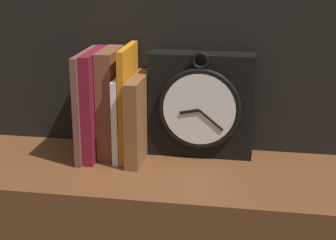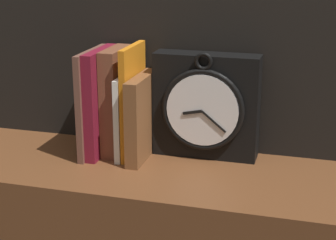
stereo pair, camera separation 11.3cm
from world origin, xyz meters
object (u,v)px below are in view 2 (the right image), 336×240
at_px(book_slot2_brown, 116,101).
at_px(book_slot5_brown, 142,117).
at_px(book_slot1_maroon, 101,102).
at_px(book_slot3_white, 127,115).
at_px(book_slot0_brown, 93,102).
at_px(clock, 206,106).
at_px(book_slot4_orange, 133,101).

xyz_separation_m(book_slot2_brown, book_slot5_brown, (0.07, -0.02, -0.03)).
xyz_separation_m(book_slot1_maroon, book_slot3_white, (0.06, 0.01, -0.03)).
bearing_deg(book_slot0_brown, book_slot5_brown, 0.17).
xyz_separation_m(clock, book_slot4_orange, (-0.15, -0.03, 0.01)).
bearing_deg(book_slot2_brown, book_slot4_orange, -10.52).
bearing_deg(book_slot1_maroon, book_slot5_brown, -2.20).
relative_size(book_slot2_brown, book_slot4_orange, 0.96).
xyz_separation_m(clock, book_slot1_maroon, (-0.23, -0.04, 0.00)).
height_order(clock, book_slot4_orange, book_slot4_orange).
bearing_deg(book_slot1_maroon, clock, 10.12).
bearing_deg(book_slot5_brown, clock, 18.74).
bearing_deg(clock, book_slot3_white, -168.59).
relative_size(book_slot0_brown, book_slot5_brown, 1.27).
distance_m(book_slot3_white, book_slot5_brown, 0.04).
height_order(book_slot3_white, book_slot5_brown, book_slot5_brown).
bearing_deg(book_slot4_orange, book_slot0_brown, -173.17).
bearing_deg(book_slot1_maroon, book_slot0_brown, -167.51).
height_order(book_slot2_brown, book_slot4_orange, book_slot4_orange).
distance_m(book_slot0_brown, book_slot4_orange, 0.09).
relative_size(clock, book_slot3_white, 1.31).
bearing_deg(book_slot2_brown, book_slot5_brown, -15.46).
relative_size(clock, book_slot2_brown, 1.01).
bearing_deg(clock, book_slot0_brown, -169.71).
height_order(book_slot0_brown, book_slot2_brown, book_slot2_brown).
height_order(book_slot0_brown, book_slot4_orange, book_slot4_orange).
distance_m(book_slot1_maroon, book_slot5_brown, 0.10).
distance_m(book_slot0_brown, book_slot1_maroon, 0.02).
height_order(book_slot3_white, book_slot4_orange, book_slot4_orange).
distance_m(book_slot1_maroon, book_slot2_brown, 0.03).
relative_size(book_slot3_white, book_slot4_orange, 0.74).
height_order(clock, book_slot2_brown, clock).
relative_size(clock, book_slot5_brown, 1.30).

